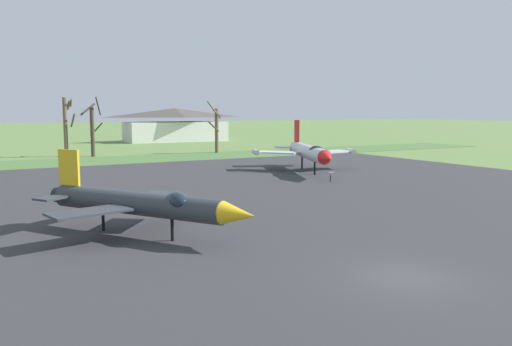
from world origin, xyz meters
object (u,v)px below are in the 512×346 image
Objects in this scene: jet_fighter_front_left at (142,203)px; info_placard_front_right at (330,176)px; jet_fighter_front_right at (309,152)px; visitor_building at (175,125)px.

jet_fighter_front_left reaches higher than info_placard_front_right.
jet_fighter_front_right is 15.47× the size of info_placard_front_right.
info_placard_front_right is at bearing -98.72° from visitor_building.
visitor_building is (10.64, 69.44, 2.89)m from info_placard_front_right.
info_placard_front_right is 0.04× the size of visitor_building.
jet_fighter_front_right reaches higher than jet_fighter_front_left.
jet_fighter_front_left is 0.53× the size of visitor_building.
jet_fighter_front_right is 8.40m from info_placard_front_right.
visitor_building is (32.02, 81.23, 1.68)m from jet_fighter_front_left.
info_placard_front_right is at bearing 28.88° from jet_fighter_front_left.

